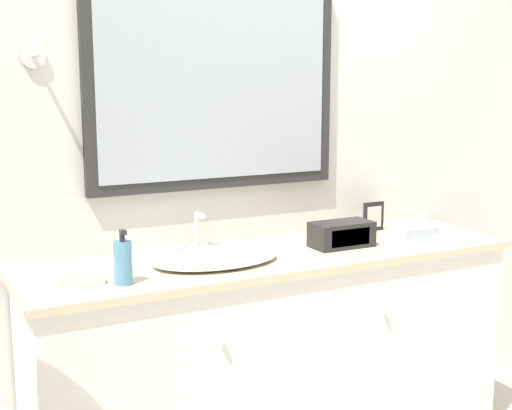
# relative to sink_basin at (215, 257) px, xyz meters

# --- Properties ---
(wall_back) EXTENTS (8.00, 0.18, 2.55)m
(wall_back) POSITION_rel_sink_basin_xyz_m (0.26, 0.33, 0.39)
(wall_back) COLOR silver
(wall_back) RESTS_ON ground_plane
(vanity_counter) EXTENTS (2.00, 0.56, 0.88)m
(vanity_counter) POSITION_rel_sink_basin_xyz_m (0.26, 0.02, -0.46)
(vanity_counter) COLOR silver
(vanity_counter) RESTS_ON ground_plane
(sink_basin) EXTENTS (0.49, 0.37, 0.17)m
(sink_basin) POSITION_rel_sink_basin_xyz_m (0.00, 0.00, 0.00)
(sink_basin) COLOR white
(sink_basin) RESTS_ON vanity_counter
(soap_bottle) EXTENTS (0.06, 0.06, 0.19)m
(soap_bottle) POSITION_rel_sink_basin_xyz_m (-0.39, -0.12, 0.06)
(soap_bottle) COLOR teal
(soap_bottle) RESTS_ON vanity_counter
(appliance_box) EXTENTS (0.25, 0.13, 0.10)m
(appliance_box) POSITION_rel_sink_basin_xyz_m (0.56, -0.01, 0.03)
(appliance_box) COLOR black
(appliance_box) RESTS_ON vanity_counter
(picture_frame) EXTENTS (0.11, 0.01, 0.13)m
(picture_frame) POSITION_rel_sink_basin_xyz_m (0.86, 0.17, 0.05)
(picture_frame) COLOR black
(picture_frame) RESTS_ON vanity_counter
(hand_towel_near_sink) EXTENTS (0.18, 0.10, 0.04)m
(hand_towel_near_sink) POSITION_rel_sink_basin_xyz_m (0.97, 0.02, -0.00)
(hand_towel_near_sink) COLOR #A8B7C6
(hand_towel_near_sink) RESTS_ON vanity_counter
(hand_towel_far_corner) EXTENTS (0.15, 0.14, 0.04)m
(hand_towel_far_corner) POSITION_rel_sink_basin_xyz_m (-0.52, -0.03, 0.00)
(hand_towel_far_corner) COLOR silver
(hand_towel_far_corner) RESTS_ON vanity_counter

